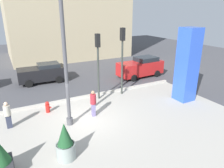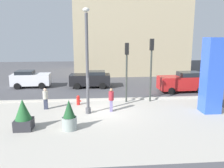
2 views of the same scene
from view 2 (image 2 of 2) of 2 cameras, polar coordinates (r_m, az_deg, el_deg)
name	(u,v)px [view 2 (image 2 of 2)]	position (r m, az deg, el deg)	size (l,w,h in m)	color
ground_plane	(101,98)	(20.34, -2.78, -3.33)	(60.00, 60.00, 0.00)	#47474C
plaza_pavement	(104,123)	(14.63, -1.84, -9.38)	(18.00, 10.00, 0.02)	#ADA89E
curb_strip	(101,99)	(19.47, -2.68, -3.77)	(18.00, 0.24, 0.16)	#B7B2A8
lamp_post	(87,64)	(15.60, -6.05, 4.85)	(0.44, 0.44, 7.01)	#4C4C51
art_pillar_blue	(212,76)	(17.35, 23.16, 1.85)	(1.18, 1.18, 5.15)	blue
potted_plant_mid_plaza	(69,117)	(13.54, -10.37, -7.81)	(0.84, 0.84, 1.76)	gray
potted_plant_curbside	(23,115)	(14.21, -20.82, -7.10)	(0.97, 0.97, 1.79)	#2D2D33
fire_hydrant	(78,100)	(18.32, -8.21, -3.93)	(0.36, 0.26, 0.75)	red
traffic_light_corner	(151,60)	(18.82, 9.54, 5.75)	(0.28, 0.42, 5.04)	#333833
traffic_light_far_side	(127,63)	(18.45, 3.59, 5.17)	(0.28, 0.42, 4.72)	#333833
car_passing_lane	(91,79)	(24.30, -5.24, 1.21)	(4.17, 2.12, 1.69)	black
car_far_lane	(183,82)	(23.26, 16.90, 0.50)	(4.58, 2.19, 1.90)	red
car_curb_west	(31,79)	(25.65, -19.20, 1.21)	(3.87, 2.05, 1.75)	silver
pedestrian_on_sidewalk	(111,99)	(16.44, -0.20, -3.60)	(0.40, 0.40, 1.66)	slate
pedestrian_crossing	(45,98)	(17.60, -15.90, -3.22)	(0.39, 0.39, 1.57)	#33384C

